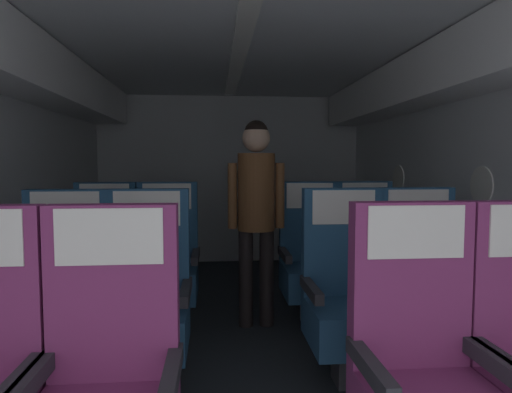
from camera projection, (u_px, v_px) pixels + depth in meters
name	position (u px, v px, depth m)	size (l,w,h in m)	color
ground	(244.00, 353.00, 3.01)	(3.52, 6.01, 0.02)	#23282D
fuselage_shell	(242.00, 119.00, 3.14)	(3.40, 5.66, 2.14)	silver
seat_a_right_window	(424.00, 379.00, 1.64)	(0.50, 0.50, 1.10)	#38383D
seat_b_left_window	(63.00, 307.00, 2.47)	(0.50, 0.50, 1.10)	#38383D
seat_b_left_aisle	(146.00, 304.00, 2.52)	(0.50, 0.50, 1.10)	#38383D
seat_b_right_aisle	(423.00, 296.00, 2.66)	(0.50, 0.50, 1.10)	#38383D
seat_b_right_window	(347.00, 300.00, 2.60)	(0.50, 0.50, 1.10)	#38383D
seat_c_left_window	(103.00, 267.00, 3.43)	(0.50, 0.50, 1.10)	#38383D
seat_c_left_aisle	(167.00, 265.00, 3.47)	(0.50, 0.50, 1.10)	#38383D
seat_c_right_aisle	(367.00, 261.00, 3.62)	(0.50, 0.50, 1.10)	#38383D
seat_c_right_window	(312.00, 263.00, 3.56)	(0.50, 0.50, 1.10)	#38383D
flight_attendant	(256.00, 201.00, 3.42)	(0.43, 0.28, 1.57)	black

